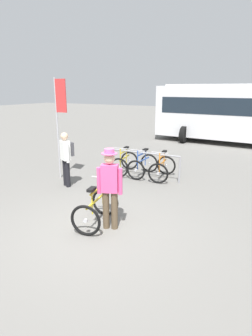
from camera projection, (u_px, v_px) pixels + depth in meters
The scene contains 9 objects.
ground_plane at pixel (97, 229), 6.01m from camera, with size 80.00×80.00×0.00m, color slate.
bike_rack_rail at pixel (144, 159), 9.31m from camera, with size 2.51×0.12×0.88m.
racked_bike_yellow at pixel (124, 163), 9.90m from camera, with size 0.82×1.18×0.97m.
racked_bike_blue at pixel (143, 165), 9.58m from camera, with size 0.67×1.10×0.97m.
racked_bike_orange at pixel (162, 168), 9.27m from camera, with size 0.79×1.18×0.97m.
featured_bicycle at pixel (98, 204), 6.20m from camera, with size 0.85×1.24×0.97m.
person_with_featured_bike at pixel (110, 186), 5.82m from camera, with size 0.50×0.32×1.72m.
pedestrian_with_backpack at pixel (66, 156), 8.45m from camera, with size 0.48×0.43×1.64m.
banner_flag at pixel (59, 110), 8.86m from camera, with size 0.45×0.05×3.20m.
Camera 1 is at (3.18, -4.45, 2.88)m, focal length 30.47 mm.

